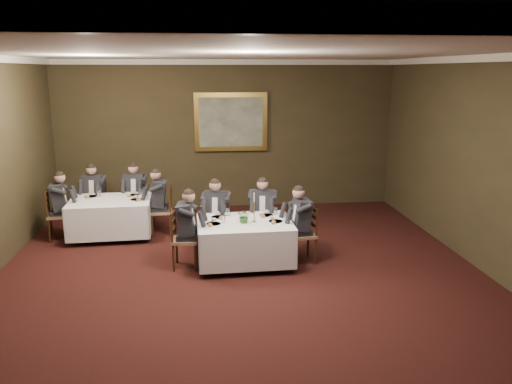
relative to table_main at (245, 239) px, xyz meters
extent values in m
plane|color=black|center=(-0.10, -1.15, -0.45)|extent=(10.00, 10.00, 0.00)
cube|color=silver|center=(-0.10, -1.15, 3.05)|extent=(8.00, 10.00, 0.10)
cube|color=#332C19|center=(-0.10, 3.85, 1.30)|extent=(8.00, 0.10, 3.50)
cube|color=#332C19|center=(3.90, -1.15, 1.30)|extent=(0.10, 10.00, 3.50)
cube|color=white|center=(-0.10, 3.80, 2.99)|extent=(8.00, 0.10, 0.12)
cube|color=white|center=(-0.10, -6.10, 2.99)|extent=(8.00, 0.10, 0.12)
cube|color=black|center=(0.00, 0.00, 0.28)|extent=(1.56, 1.19, 0.04)
cube|color=white|center=(0.00, 0.00, 0.31)|extent=(1.62, 1.25, 0.02)
cube|color=white|center=(0.00, 0.00, -0.02)|extent=(1.64, 1.27, 0.65)
cube|color=black|center=(-2.53, 1.75, 0.28)|extent=(1.56, 1.20, 0.04)
cube|color=white|center=(-2.53, 1.75, 0.31)|extent=(1.62, 1.26, 0.02)
cube|color=white|center=(-2.53, 1.75, -0.02)|extent=(1.64, 1.28, 0.65)
cube|color=olive|center=(-0.45, 0.80, 0.04)|extent=(0.52, 0.51, 0.05)
cube|color=black|center=(-0.41, 0.99, 0.28)|extent=(0.38, 0.11, 0.54)
cube|color=black|center=(-0.45, 0.80, 0.41)|extent=(0.48, 0.39, 0.55)
sphere|color=tan|center=(-0.45, 0.80, 0.79)|extent=(0.25, 0.25, 0.21)
cube|color=olive|center=(0.41, 0.82, 0.04)|extent=(0.50, 0.49, 0.05)
cube|color=black|center=(0.44, 1.01, 0.28)|extent=(0.38, 0.09, 0.54)
cube|color=black|center=(0.41, 0.82, 0.41)|extent=(0.47, 0.38, 0.55)
sphere|color=tan|center=(0.41, 0.82, 0.79)|extent=(0.24, 0.24, 0.21)
cube|color=olive|center=(-1.00, -0.03, 0.04)|extent=(0.46, 0.48, 0.05)
cube|color=black|center=(-1.19, -0.01, 0.28)|extent=(0.06, 0.38, 0.54)
cube|color=black|center=(-1.00, -0.03, 0.41)|extent=(0.35, 0.45, 0.55)
sphere|color=tan|center=(-1.00, -0.03, 0.79)|extent=(0.23, 0.23, 0.21)
cube|color=olive|center=(1.00, 0.03, 0.04)|extent=(0.47, 0.49, 0.05)
cube|color=black|center=(1.19, 0.05, 0.28)|extent=(0.08, 0.38, 0.54)
cube|color=black|center=(1.00, 0.03, 0.41)|extent=(0.36, 0.46, 0.55)
sphere|color=tan|center=(1.00, 0.03, 0.79)|extent=(0.24, 0.24, 0.21)
cube|color=olive|center=(-2.99, 2.53, 0.04)|extent=(0.50, 0.48, 0.05)
cube|color=black|center=(-2.96, 2.72, 0.28)|extent=(0.38, 0.09, 0.54)
cube|color=black|center=(-2.99, 2.53, 0.41)|extent=(0.46, 0.37, 0.55)
sphere|color=tan|center=(-2.99, 2.53, 0.79)|extent=(0.24, 0.24, 0.21)
cube|color=olive|center=(-2.14, 2.57, 0.04)|extent=(0.48, 0.47, 0.05)
cube|color=black|center=(-2.12, 2.76, 0.28)|extent=(0.38, 0.07, 0.54)
cube|color=black|center=(-2.14, 2.57, 0.41)|extent=(0.45, 0.35, 0.55)
sphere|color=tan|center=(-2.14, 2.57, 0.79)|extent=(0.23, 0.23, 0.21)
cube|color=olive|center=(-1.54, 1.79, 0.04)|extent=(0.42, 0.44, 0.05)
cube|color=black|center=(-1.35, 1.79, 0.28)|extent=(0.03, 0.38, 0.54)
cube|color=black|center=(-1.54, 1.79, 0.41)|extent=(0.31, 0.42, 0.55)
sphere|color=tan|center=(-1.54, 1.79, 0.79)|extent=(0.21, 0.21, 0.21)
cube|color=olive|center=(-3.52, 1.70, 0.04)|extent=(0.49, 0.50, 0.05)
cube|color=black|center=(-3.71, 1.67, 0.28)|extent=(0.09, 0.38, 0.54)
cube|color=black|center=(-3.52, 1.70, 0.41)|extent=(0.38, 0.47, 0.55)
sphere|color=tan|center=(-3.52, 1.70, 0.79)|extent=(0.24, 0.24, 0.21)
imported|color=#2D5926|center=(-0.01, -0.07, 0.45)|extent=(0.29, 0.28, 0.26)
cylinder|color=#AC8F34|center=(0.16, -0.03, 0.33)|extent=(0.08, 0.08, 0.02)
cylinder|color=#AC8F34|center=(0.16, -0.03, 0.51)|extent=(0.02, 0.02, 0.34)
cylinder|color=white|center=(0.16, -0.03, 0.76)|extent=(0.02, 0.02, 0.15)
cylinder|color=white|center=(-0.44, 0.32, 0.32)|extent=(0.25, 0.25, 0.01)
cylinder|color=white|center=(-0.44, 0.47, 0.35)|extent=(0.08, 0.08, 0.05)
cylinder|color=white|center=(-0.27, 0.32, 0.39)|extent=(0.06, 0.06, 0.14)
cylinder|color=white|center=(-2.97, 2.06, 0.32)|extent=(0.25, 0.25, 0.01)
cylinder|color=white|center=(-2.97, 2.21, 0.35)|extent=(0.08, 0.08, 0.05)
cylinder|color=white|center=(-2.80, 2.06, 0.39)|extent=(0.06, 0.06, 0.14)
cube|color=#BA9244|center=(0.00, 3.79, 1.62)|extent=(1.72, 0.08, 1.37)
cube|color=#505337|center=(0.00, 3.74, 1.62)|extent=(1.50, 0.01, 1.15)
camera|label=1|loc=(-0.66, -8.05, 2.80)|focal=35.00mm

